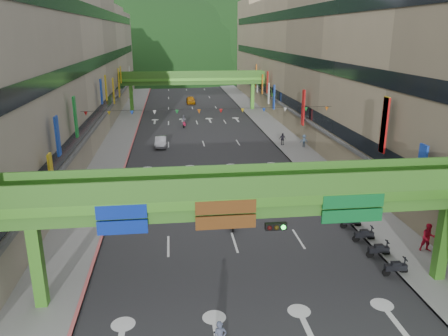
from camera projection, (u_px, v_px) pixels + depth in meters
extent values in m
cube|color=#28282B|center=(198.00, 128.00, 65.83)|extent=(18.00, 140.00, 0.02)
cube|color=gray|center=(124.00, 129.00, 64.54)|extent=(4.00, 140.00, 0.15)
cube|color=gray|center=(270.00, 125.00, 67.07)|extent=(4.00, 140.00, 0.15)
cube|color=#CC5959|center=(137.00, 129.00, 64.76)|extent=(0.20, 140.00, 0.18)
cube|color=gray|center=(258.00, 126.00, 66.85)|extent=(0.20, 140.00, 0.18)
cube|color=#9E937F|center=(61.00, 64.00, 60.82)|extent=(12.00, 95.00, 19.00)
cube|color=black|center=(109.00, 101.00, 63.09)|extent=(0.08, 90.25, 1.40)
cube|color=black|center=(105.00, 59.00, 61.31)|extent=(0.08, 90.25, 1.40)
cube|color=black|center=(102.00, 14.00, 59.53)|extent=(0.08, 90.25, 1.40)
cube|color=gray|center=(324.00, 62.00, 65.19)|extent=(12.00, 95.00, 19.00)
cube|color=black|center=(283.00, 98.00, 66.07)|extent=(0.08, 90.25, 1.40)
cube|color=black|center=(285.00, 58.00, 64.29)|extent=(0.08, 90.25, 1.40)
cube|color=black|center=(287.00, 15.00, 62.51)|extent=(0.08, 90.25, 1.40)
cube|color=#4C9E2D|center=(252.00, 195.00, 22.41)|extent=(28.00, 2.20, 0.50)
cube|color=#387223|center=(252.00, 206.00, 22.59)|extent=(28.00, 1.76, 0.70)
cube|color=#4C9E2D|center=(38.00, 266.00, 22.14)|extent=(0.60, 0.60, 4.80)
cube|color=#4C9E2D|center=(442.00, 242.00, 24.67)|extent=(0.60, 0.60, 4.80)
cube|color=#387223|center=(256.00, 187.00, 21.19)|extent=(28.00, 0.12, 1.10)
cube|color=#387223|center=(249.00, 174.00, 23.16)|extent=(28.00, 0.12, 1.10)
cube|color=navy|center=(122.00, 221.00, 20.82)|extent=(2.40, 0.12, 1.50)
cube|color=#593314|center=(226.00, 216.00, 21.39)|extent=(3.00, 0.12, 1.50)
cube|color=#0C5926|center=(353.00, 209.00, 22.14)|extent=(3.20, 0.12, 1.50)
cube|color=black|center=(276.00, 226.00, 21.73)|extent=(1.10, 0.28, 0.35)
cube|color=#4C9E2D|center=(193.00, 79.00, 78.34)|extent=(28.00, 2.20, 0.50)
cube|color=#387223|center=(193.00, 82.00, 78.52)|extent=(28.00, 1.76, 0.70)
cube|color=#4C9E2D|center=(131.00, 99.00, 78.07)|extent=(0.60, 0.60, 4.80)
cube|color=#4C9E2D|center=(252.00, 97.00, 80.60)|extent=(0.60, 0.60, 4.80)
cube|color=#387223|center=(193.00, 75.00, 77.12)|extent=(28.00, 0.12, 1.10)
cube|color=#387223|center=(192.00, 74.00, 79.09)|extent=(28.00, 0.12, 1.10)
ellipsoid|color=#1C4419|center=(141.00, 70.00, 168.38)|extent=(168.00, 140.00, 112.00)
ellipsoid|color=#1C4419|center=(236.00, 65.00, 191.94)|extent=(208.00, 176.00, 128.00)
cylinder|color=black|center=(210.00, 109.00, 45.03)|extent=(26.00, 0.03, 0.03)
cone|color=red|center=(86.00, 114.00, 43.67)|extent=(0.36, 0.36, 0.40)
cone|color=gold|center=(109.00, 113.00, 43.93)|extent=(0.36, 0.36, 0.40)
cone|color=#193FB2|center=(132.00, 113.00, 44.19)|extent=(0.36, 0.36, 0.40)
cone|color=silver|center=(155.00, 112.00, 44.45)|extent=(0.36, 0.36, 0.40)
cone|color=#198C33|center=(177.00, 112.00, 44.71)|extent=(0.36, 0.36, 0.40)
cone|color=orange|center=(199.00, 111.00, 44.97)|extent=(0.36, 0.36, 0.40)
cone|color=red|center=(221.00, 111.00, 45.23)|extent=(0.36, 0.36, 0.40)
cone|color=gold|center=(243.00, 111.00, 45.50)|extent=(0.36, 0.36, 0.40)
cone|color=#193FB2|center=(264.00, 110.00, 45.76)|extent=(0.36, 0.36, 0.40)
cone|color=silver|center=(285.00, 110.00, 46.02)|extent=(0.36, 0.36, 0.40)
cone|color=#198C33|center=(306.00, 109.00, 46.28)|extent=(0.36, 0.36, 0.40)
cone|color=orange|center=(327.00, 109.00, 46.54)|extent=(0.36, 0.36, 0.40)
cube|color=black|center=(220.00, 332.00, 19.34)|extent=(0.55, 0.10, 0.06)
cube|color=black|center=(232.00, 222.00, 31.80)|extent=(0.37, 1.31, 0.35)
cube|color=black|center=(232.00, 218.00, 31.73)|extent=(0.31, 0.56, 0.18)
cube|color=black|center=(231.00, 212.00, 32.18)|extent=(0.55, 0.07, 0.06)
cylinder|color=black|center=(231.00, 222.00, 32.41)|extent=(0.11, 0.50, 0.50)
cylinder|color=black|center=(233.00, 229.00, 31.37)|extent=(0.11, 0.50, 0.50)
imported|color=maroon|center=(232.00, 215.00, 31.64)|extent=(0.73, 0.57, 1.48)
cube|color=#94959E|center=(144.00, 188.00, 38.72)|extent=(0.36, 1.30, 0.35)
cube|color=#94959E|center=(144.00, 185.00, 38.65)|extent=(0.30, 0.55, 0.18)
cube|color=#94959E|center=(144.00, 181.00, 39.10)|extent=(0.55, 0.06, 0.06)
cylinder|color=black|center=(145.00, 189.00, 39.33)|extent=(0.10, 0.50, 0.50)
cylinder|color=black|center=(144.00, 193.00, 38.29)|extent=(0.10, 0.50, 0.50)
imported|color=#242A33|center=(144.00, 182.00, 38.56)|extent=(0.88, 0.37, 1.49)
cube|color=maroon|center=(184.00, 124.00, 65.88)|extent=(0.51, 1.33, 0.35)
cube|color=maroon|center=(184.00, 122.00, 65.81)|extent=(0.37, 0.58, 0.18)
cube|color=maroon|center=(184.00, 120.00, 66.26)|extent=(0.55, 0.13, 0.06)
cylinder|color=black|center=(184.00, 125.00, 66.50)|extent=(0.16, 0.51, 0.50)
cylinder|color=black|center=(184.00, 127.00, 65.45)|extent=(0.16, 0.51, 0.50)
imported|color=#383A40|center=(184.00, 120.00, 65.71)|extent=(0.82, 0.59, 1.56)
cube|color=black|center=(396.00, 267.00, 25.63)|extent=(1.31, 0.41, 0.35)
cube|color=black|center=(396.00, 263.00, 25.56)|extent=(0.56, 0.32, 0.18)
cube|color=black|center=(405.00, 259.00, 25.57)|extent=(0.08, 0.55, 0.06)
cylinder|color=black|center=(404.00, 271.00, 25.81)|extent=(0.50, 0.12, 0.50)
cylinder|color=black|center=(386.00, 272.00, 25.64)|extent=(0.50, 0.12, 0.50)
cube|color=black|center=(379.00, 249.00, 27.72)|extent=(1.31, 0.41, 0.35)
cube|color=black|center=(379.00, 246.00, 27.64)|extent=(0.56, 0.32, 0.18)
cube|color=black|center=(387.00, 242.00, 27.65)|extent=(0.08, 0.55, 0.06)
cylinder|color=black|center=(386.00, 253.00, 27.89)|extent=(0.50, 0.12, 0.50)
cylinder|color=black|center=(370.00, 254.00, 27.72)|extent=(0.50, 0.12, 0.50)
cube|color=black|center=(364.00, 234.00, 29.80)|extent=(1.31, 0.41, 0.35)
cube|color=black|center=(364.00, 231.00, 29.73)|extent=(0.56, 0.32, 0.18)
cube|color=black|center=(372.00, 227.00, 29.74)|extent=(0.08, 0.55, 0.06)
cylinder|color=black|center=(371.00, 238.00, 29.98)|extent=(0.50, 0.12, 0.50)
cylinder|color=black|center=(356.00, 239.00, 29.81)|extent=(0.50, 0.12, 0.50)
cube|color=black|center=(351.00, 221.00, 31.89)|extent=(1.31, 0.41, 0.35)
cube|color=black|center=(351.00, 218.00, 31.81)|extent=(0.56, 0.32, 0.18)
cube|color=black|center=(359.00, 214.00, 31.83)|extent=(0.08, 0.55, 0.06)
cylinder|color=black|center=(358.00, 224.00, 32.06)|extent=(0.50, 0.12, 0.50)
cylinder|color=black|center=(344.00, 225.00, 31.89)|extent=(0.50, 0.12, 0.50)
imported|color=#94939B|center=(161.00, 142.00, 54.61)|extent=(1.46, 3.95, 1.29)
imported|color=orange|center=(191.00, 100.00, 87.85)|extent=(1.76, 4.29, 1.46)
imported|color=red|center=(428.00, 240.00, 28.16)|extent=(1.03, 0.87, 1.89)
imported|color=black|center=(282.00, 140.00, 54.99)|extent=(0.94, 0.50, 1.53)
imported|color=#34465B|center=(304.00, 142.00, 54.03)|extent=(0.73, 0.47, 1.55)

